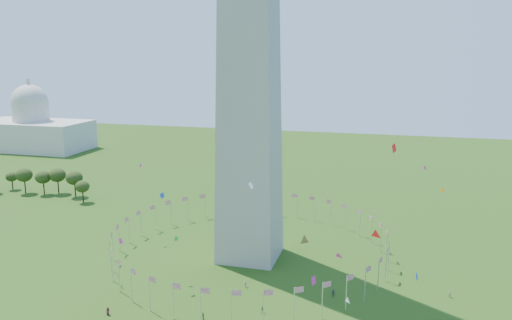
{
  "coord_description": "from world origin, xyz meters",
  "views": [
    {
      "loc": [
        38.29,
        -84.65,
        59.06
      ],
      "look_at": [
        5.93,
        35.0,
        32.83
      ],
      "focal_mm": 35.0,
      "sensor_mm": 36.0,
      "label": 1
    }
  ],
  "objects": [
    {
      "name": "tree_line_west",
      "position": [
        -108.24,
        90.52,
        5.57
      ],
      "size": [
        55.48,
        15.18,
        13.19
      ],
      "color": "#354C19",
      "rests_on": "ground"
    },
    {
      "name": "flag_ring",
      "position": [
        -0.0,
        50.0,
        4.5
      ],
      "size": [
        80.24,
        80.24,
        9.0
      ],
      "color": "silver",
      "rests_on": "ground"
    },
    {
      "name": "capitol_building",
      "position": [
        -180.0,
        180.0,
        23.0
      ],
      "size": [
        70.0,
        35.0,
        46.0
      ],
      "primitive_type": null,
      "color": "beige",
      "rests_on": "ground"
    },
    {
      "name": "kites_aloft",
      "position": [
        19.02,
        24.06,
        17.59
      ],
      "size": [
        96.66,
        68.56,
        39.4
      ],
      "color": "red",
      "rests_on": "ground"
    }
  ]
}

